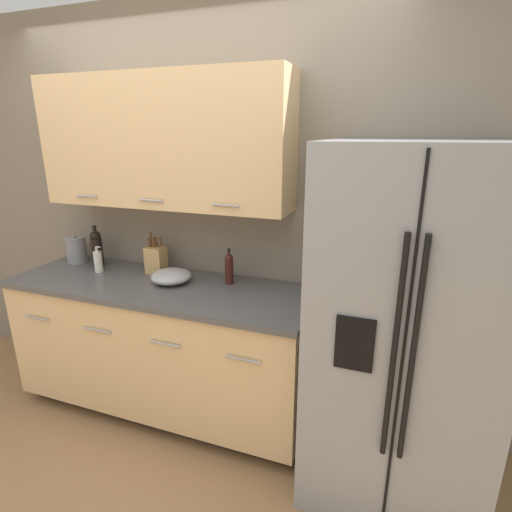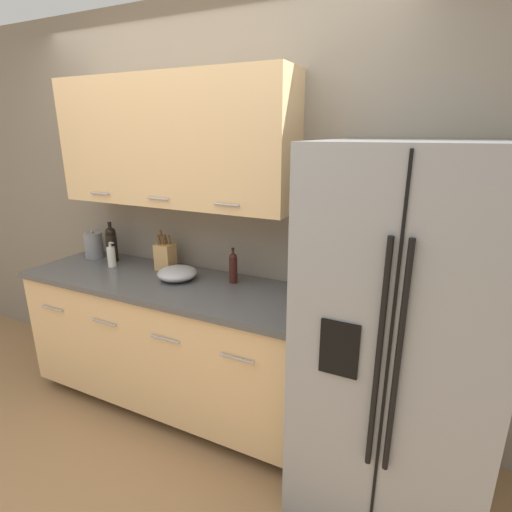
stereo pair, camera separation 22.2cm
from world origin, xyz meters
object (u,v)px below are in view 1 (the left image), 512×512
(knife_block, at_px, (156,259))
(oil_bottle, at_px, (229,268))
(wine_bottle, at_px, (97,248))
(refrigerator, at_px, (402,329))
(steel_canister, at_px, (76,250))
(mixing_bowl, at_px, (171,276))
(soap_dispenser, at_px, (98,261))

(knife_block, xyz_separation_m, oil_bottle, (0.54, -0.02, 0.01))
(knife_block, distance_m, wine_bottle, 0.47)
(refrigerator, distance_m, oil_bottle, 1.07)
(knife_block, relative_size, wine_bottle, 0.94)
(oil_bottle, bearing_deg, steel_canister, 179.47)
(refrigerator, relative_size, wine_bottle, 6.09)
(refrigerator, relative_size, mixing_bowl, 7.04)
(wine_bottle, relative_size, steel_canister, 1.43)
(mixing_bowl, bearing_deg, refrigerator, -5.13)
(soap_dispenser, bearing_deg, wine_bottle, 131.79)
(soap_dispenser, distance_m, oil_bottle, 0.93)
(wine_bottle, relative_size, soap_dispenser, 1.62)
(knife_block, xyz_separation_m, steel_canister, (-0.67, -0.00, -0.00))
(refrigerator, relative_size, knife_block, 6.47)
(soap_dispenser, xyz_separation_m, mixing_bowl, (0.57, -0.01, -0.03))
(steel_canister, xyz_separation_m, mixing_bowl, (0.86, -0.12, -0.05))
(refrigerator, distance_m, knife_block, 1.60)
(refrigerator, distance_m, wine_bottle, 2.06)
(soap_dispenser, relative_size, steel_canister, 0.88)
(soap_dispenser, relative_size, mixing_bowl, 0.71)
(soap_dispenser, xyz_separation_m, steel_canister, (-0.29, 0.11, 0.02))
(mixing_bowl, bearing_deg, soap_dispenser, 178.92)
(knife_block, xyz_separation_m, soap_dispenser, (-0.38, -0.12, -0.02))
(wine_bottle, bearing_deg, mixing_bowl, -9.09)
(wine_bottle, bearing_deg, soap_dispenser, -48.21)
(wine_bottle, xyz_separation_m, steel_canister, (-0.20, 0.02, -0.04))
(knife_block, relative_size, steel_canister, 1.35)
(wine_bottle, height_order, mixing_bowl, wine_bottle)
(oil_bottle, distance_m, steel_canister, 1.21)
(wine_bottle, relative_size, mixing_bowl, 1.15)
(knife_block, height_order, oil_bottle, knife_block)
(refrigerator, distance_m, soap_dispenser, 1.97)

